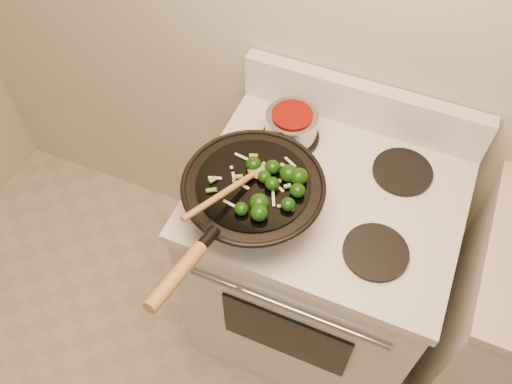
% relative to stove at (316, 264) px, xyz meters
% --- Properties ---
extents(stove, '(0.78, 0.67, 1.08)m').
position_rel_stove_xyz_m(stove, '(0.00, 0.00, 0.00)').
color(stove, white).
rests_on(stove, ground).
extents(wok, '(0.39, 0.65, 0.21)m').
position_rel_stove_xyz_m(wok, '(-0.18, -0.16, 0.53)').
color(wok, black).
rests_on(wok, stove).
extents(stirfry, '(0.26, 0.23, 0.05)m').
position_rel_stove_xyz_m(stirfry, '(-0.12, -0.15, 0.60)').
color(stirfry, black).
rests_on(stirfry, wok).
extents(wooden_spoon, '(0.14, 0.29, 0.08)m').
position_rel_stove_xyz_m(wooden_spoon, '(-0.21, -0.19, 0.61)').
color(wooden_spoon, olive).
rests_on(wooden_spoon, wok).
extents(saucepan, '(0.16, 0.26, 0.10)m').
position_rel_stove_xyz_m(saucepan, '(-0.18, 0.15, 0.51)').
color(saucepan, '#979AA0').
rests_on(saucepan, stove).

